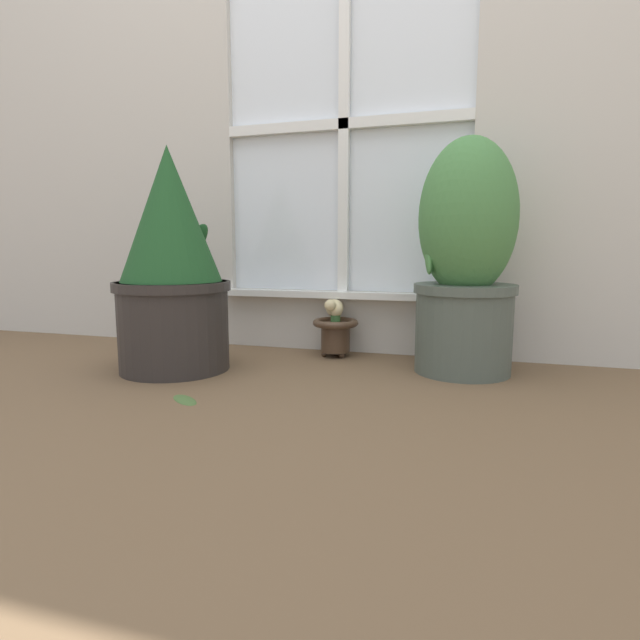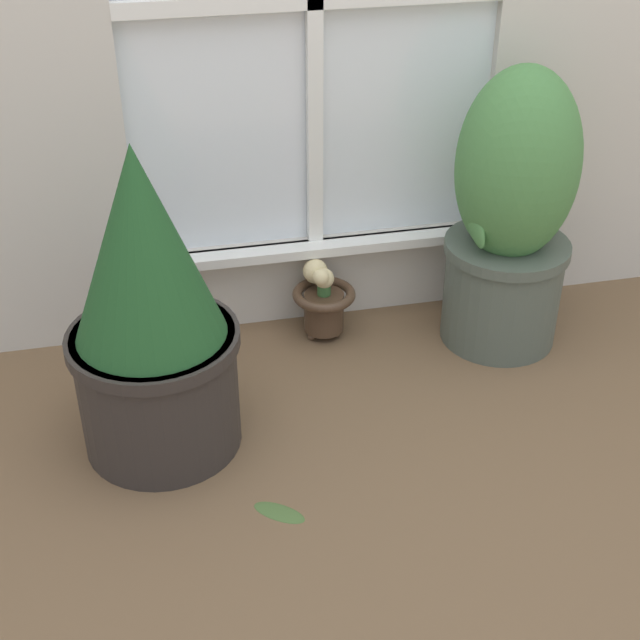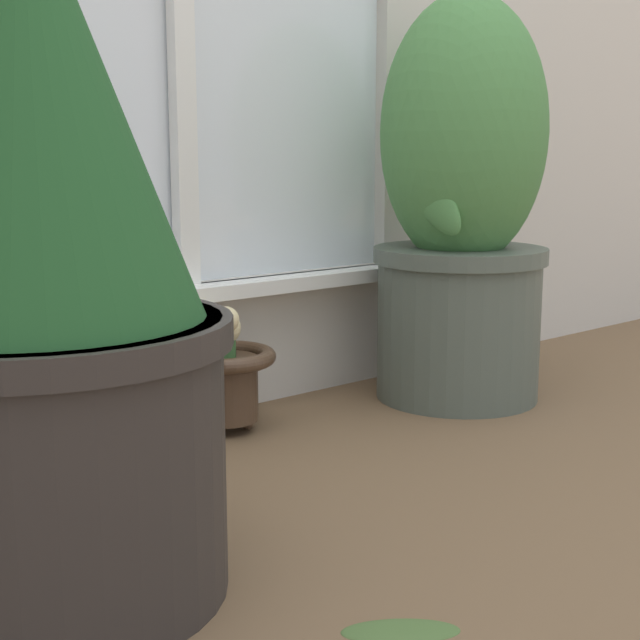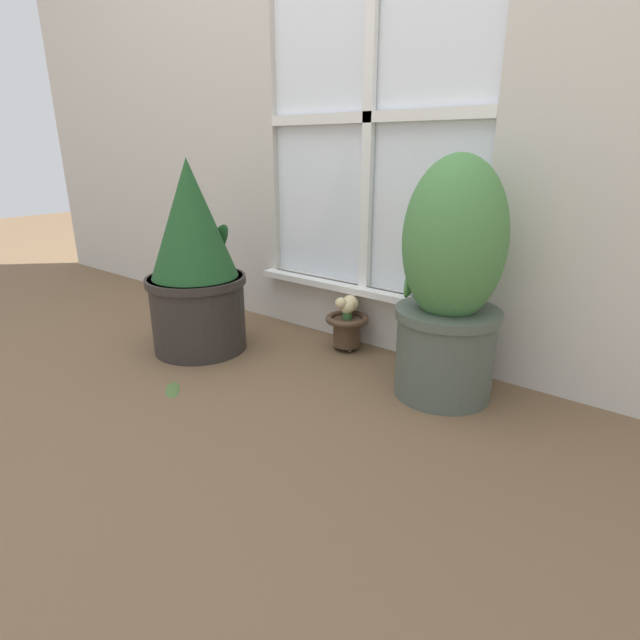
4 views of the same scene
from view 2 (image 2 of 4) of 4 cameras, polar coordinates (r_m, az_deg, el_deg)
name	(u,v)px [view 2 (image 2 of 4)]	position (r m, az deg, el deg)	size (l,w,h in m)	color
ground_plane	(385,483)	(1.86, 4.17, -10.34)	(10.00, 10.00, 0.00)	brown
potted_plant_left	(150,314)	(1.80, -10.82, 0.35)	(0.35, 0.35, 0.68)	#2D2826
potted_plant_right	(511,216)	(2.16, 12.12, 6.55)	(0.30, 0.30, 0.70)	#4C564C
flower_vase	(321,299)	(2.23, 0.09, 1.37)	(0.16, 0.16, 0.20)	#473323
fallen_leaf	(279,511)	(1.79, -2.63, -12.13)	(0.11, 0.10, 0.01)	#476633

